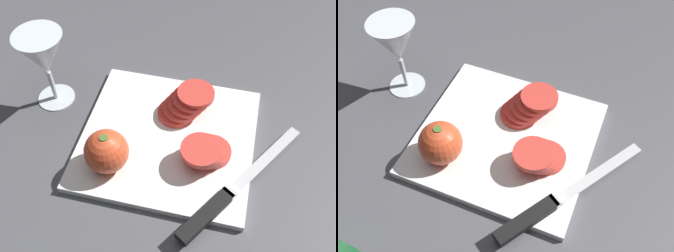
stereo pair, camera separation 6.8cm
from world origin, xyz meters
TOP-DOWN VIEW (x-y plane):
  - ground_plane at (0.00, 0.00)m, footprint 3.00×3.00m
  - cutting_board at (0.06, -0.01)m, footprint 0.30×0.29m
  - wine_glass at (-0.18, 0.04)m, footprint 0.09×0.09m
  - whole_tomato at (-0.03, -0.09)m, footprint 0.07×0.07m
  - knife at (0.16, -0.13)m, footprint 0.18×0.26m
  - tomato_slice_stack_near at (0.08, 0.05)m, footprint 0.10×0.09m
  - tomato_slice_stack_far at (0.13, -0.04)m, footprint 0.08×0.09m

SIDE VIEW (x-z plane):
  - ground_plane at x=0.00m, z-range 0.00..0.00m
  - cutting_board at x=0.06m, z-range 0.00..0.01m
  - knife at x=0.16m, z-range 0.01..0.03m
  - tomato_slice_stack_far at x=0.13m, z-range 0.01..0.05m
  - tomato_slice_stack_near at x=0.08m, z-range 0.01..0.06m
  - whole_tomato at x=-0.03m, z-range 0.01..0.09m
  - wine_glass at x=-0.18m, z-range 0.03..0.18m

